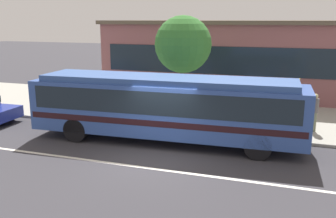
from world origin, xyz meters
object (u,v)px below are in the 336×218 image
Objects in this scene: pedestrian_waiting_near_sign at (315,109)px; pedestrian_walking_along_curb at (117,100)px; street_tree_near_stop at (183,45)px; bus_stop_sign at (297,100)px; pedestrian_standing_by_tree at (274,112)px; transit_bus at (166,104)px.

pedestrian_waiting_near_sign is 9.07m from pedestrian_walking_along_curb.
street_tree_near_stop is at bearing 38.65° from pedestrian_walking_along_curb.
street_tree_near_stop reaches higher than bus_stop_sign.
pedestrian_standing_by_tree is 5.66m from street_tree_near_stop.
pedestrian_standing_by_tree is 1.13m from bus_stop_sign.
street_tree_near_stop is (-5.54, 2.10, 2.02)m from bus_stop_sign.
pedestrian_walking_along_curb is (-9.00, -1.14, 0.03)m from pedestrian_waiting_near_sign.
pedestrian_walking_along_curb is 7.34m from pedestrian_standing_by_tree.
street_tree_near_stop is (-4.66, 1.81, 2.66)m from pedestrian_standing_by_tree.
transit_bus is 4.56× the size of bus_stop_sign.
pedestrian_walking_along_curb is at bearing 148.20° from transit_bus.
pedestrian_waiting_near_sign is 1.05× the size of pedestrian_standing_by_tree.
transit_bus reaches higher than pedestrian_waiting_near_sign.
street_tree_near_stop is at bearing 97.22° from transit_bus.
transit_bus is 6.98× the size of pedestrian_standing_by_tree.
transit_bus is 3.79m from pedestrian_walking_along_curb.
bus_stop_sign reaches higher than pedestrian_waiting_near_sign.
transit_bus is 4.76m from pedestrian_standing_by_tree.
pedestrian_standing_by_tree is (-1.67, -0.81, -0.05)m from pedestrian_waiting_near_sign.
street_tree_near_stop is at bearing 170.98° from pedestrian_waiting_near_sign.
pedestrian_waiting_near_sign is 1.47m from bus_stop_sign.
street_tree_near_stop is (2.68, 2.14, 2.58)m from pedestrian_walking_along_curb.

